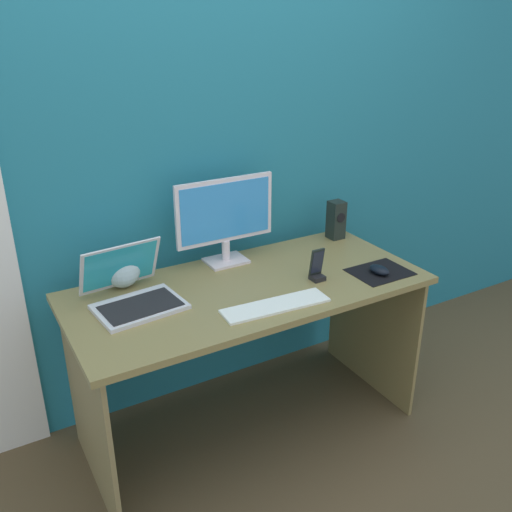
{
  "coord_description": "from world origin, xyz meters",
  "views": [
    {
      "loc": [
        -1.0,
        -1.8,
        1.75
      ],
      "look_at": [
        0.02,
        -0.02,
        0.86
      ],
      "focal_mm": 39.06,
      "sensor_mm": 36.0,
      "label": 1
    }
  ],
  "objects_px": {
    "laptop": "(133,293)",
    "phone_in_dock": "(317,269)",
    "speaker_right": "(336,220)",
    "fishbowl": "(122,269)",
    "keyboard_external": "(276,306)",
    "mouse": "(379,270)",
    "monitor": "(225,217)"
  },
  "relations": [
    {
      "from": "monitor",
      "to": "phone_in_dock",
      "type": "bearing_deg",
      "value": -54.86
    },
    {
      "from": "speaker_right",
      "to": "mouse",
      "type": "xyz_separation_m",
      "value": [
        -0.1,
        -0.44,
        -0.07
      ]
    },
    {
      "from": "laptop",
      "to": "keyboard_external",
      "type": "distance_m",
      "value": 0.55
    },
    {
      "from": "monitor",
      "to": "mouse",
      "type": "distance_m",
      "value": 0.7
    },
    {
      "from": "laptop",
      "to": "keyboard_external",
      "type": "relative_size",
      "value": 0.83
    },
    {
      "from": "laptop",
      "to": "fishbowl",
      "type": "height_order",
      "value": "laptop"
    },
    {
      "from": "speaker_right",
      "to": "fishbowl",
      "type": "height_order",
      "value": "speaker_right"
    },
    {
      "from": "phone_in_dock",
      "to": "keyboard_external",
      "type": "bearing_deg",
      "value": -157.08
    },
    {
      "from": "speaker_right",
      "to": "phone_in_dock",
      "type": "relative_size",
      "value": 1.36
    },
    {
      "from": "laptop",
      "to": "fishbowl",
      "type": "xyz_separation_m",
      "value": [
        0.01,
        0.17,
        0.03
      ]
    },
    {
      "from": "mouse",
      "to": "speaker_right",
      "type": "bearing_deg",
      "value": 71.71
    },
    {
      "from": "laptop",
      "to": "mouse",
      "type": "relative_size",
      "value": 3.54
    },
    {
      "from": "speaker_right",
      "to": "fishbowl",
      "type": "distance_m",
      "value": 1.08
    },
    {
      "from": "monitor",
      "to": "speaker_right",
      "type": "xyz_separation_m",
      "value": [
        0.61,
        -0.01,
        -0.12
      ]
    },
    {
      "from": "keyboard_external",
      "to": "laptop",
      "type": "bearing_deg",
      "value": 151.13
    },
    {
      "from": "fishbowl",
      "to": "phone_in_dock",
      "type": "relative_size",
      "value": 1.09
    },
    {
      "from": "monitor",
      "to": "fishbowl",
      "type": "bearing_deg",
      "value": 179.79
    },
    {
      "from": "monitor",
      "to": "fishbowl",
      "type": "xyz_separation_m",
      "value": [
        -0.48,
        0.0,
        -0.14
      ]
    },
    {
      "from": "laptop",
      "to": "mouse",
      "type": "bearing_deg",
      "value": -15.33
    },
    {
      "from": "monitor",
      "to": "mouse",
      "type": "xyz_separation_m",
      "value": [
        0.51,
        -0.44,
        -0.19
      ]
    },
    {
      "from": "mouse",
      "to": "fishbowl",
      "type": "bearing_deg",
      "value": 150.1
    },
    {
      "from": "monitor",
      "to": "fishbowl",
      "type": "relative_size",
      "value": 3.03
    },
    {
      "from": "monitor",
      "to": "mouse",
      "type": "height_order",
      "value": "monitor"
    },
    {
      "from": "keyboard_external",
      "to": "phone_in_dock",
      "type": "distance_m",
      "value": 0.3
    },
    {
      "from": "monitor",
      "to": "speaker_right",
      "type": "relative_size",
      "value": 2.43
    },
    {
      "from": "mouse",
      "to": "monitor",
      "type": "bearing_deg",
      "value": 133.35
    },
    {
      "from": "laptop",
      "to": "phone_in_dock",
      "type": "relative_size",
      "value": 2.54
    },
    {
      "from": "monitor",
      "to": "speaker_right",
      "type": "bearing_deg",
      "value": -0.77
    },
    {
      "from": "laptop",
      "to": "phone_in_dock",
      "type": "distance_m",
      "value": 0.76
    },
    {
      "from": "mouse",
      "to": "phone_in_dock",
      "type": "xyz_separation_m",
      "value": [
        -0.26,
        0.09,
        0.03
      ]
    },
    {
      "from": "fishbowl",
      "to": "keyboard_external",
      "type": "height_order",
      "value": "fishbowl"
    },
    {
      "from": "keyboard_external",
      "to": "mouse",
      "type": "bearing_deg",
      "value": 6.52
    }
  ]
}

